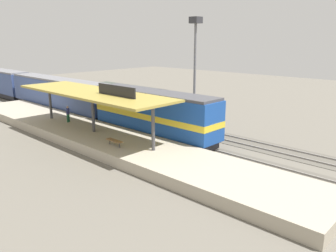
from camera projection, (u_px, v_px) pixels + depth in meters
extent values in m
plane|color=#666056|center=(145.00, 128.00, 36.60)|extent=(120.00, 120.00, 0.00)
cube|color=#565249|center=(131.00, 131.00, 35.18)|extent=(3.20, 110.00, 0.04)
cube|color=gray|center=(126.00, 132.00, 34.66)|extent=(0.10, 110.00, 0.16)
cube|color=gray|center=(137.00, 129.00, 35.67)|extent=(0.10, 110.00, 0.16)
cube|color=#565249|center=(162.00, 123.00, 38.42)|extent=(3.20, 110.00, 0.04)
cube|color=gray|center=(158.00, 124.00, 37.90)|extent=(0.10, 110.00, 0.16)
cube|color=gray|center=(166.00, 122.00, 38.92)|extent=(0.10, 110.00, 0.16)
cube|color=#A89E89|center=(94.00, 136.00, 31.83)|extent=(6.00, 44.00, 0.90)
cylinder|color=#47474C|center=(153.00, 128.00, 25.96)|extent=(0.28, 0.28, 3.60)
cylinder|color=#47474C|center=(93.00, 113.00, 31.27)|extent=(0.28, 0.28, 3.60)
cylinder|color=#47474C|center=(50.00, 102.00, 36.57)|extent=(0.28, 0.28, 3.60)
cube|color=#A38E3D|center=(92.00, 93.00, 30.79)|extent=(5.20, 18.00, 0.20)
cube|color=black|center=(116.00, 91.00, 28.26)|extent=(0.12, 4.80, 0.90)
cylinder|color=#333338|center=(120.00, 145.00, 27.00)|extent=(0.07, 0.07, 0.42)
cylinder|color=#333338|center=(110.00, 142.00, 27.86)|extent=(0.07, 0.07, 0.42)
cube|color=brown|center=(114.00, 140.00, 27.36)|extent=(0.44, 1.70, 0.08)
cube|color=#28282D|center=(154.00, 133.00, 32.84)|extent=(2.60, 13.60, 0.70)
cube|color=#19479E|center=(154.00, 112.00, 32.31)|extent=(2.90, 14.40, 3.50)
cube|color=#47474C|center=(153.00, 92.00, 31.84)|extent=(2.78, 14.11, 0.24)
cube|color=yellow|center=(154.00, 114.00, 32.38)|extent=(2.93, 14.43, 0.56)
cube|color=#28282D|center=(59.00, 108.00, 44.78)|extent=(2.60, 19.20, 0.70)
cube|color=#384C84|center=(58.00, 93.00, 44.28)|extent=(2.90, 20.00, 3.30)
cube|color=slate|center=(57.00, 79.00, 43.83)|extent=(2.78, 19.60, 0.24)
cube|color=#28282D|center=(127.00, 112.00, 42.37)|extent=(2.50, 11.20, 0.70)
cube|color=#4C564C|center=(127.00, 99.00, 41.95)|extent=(2.80, 12.00, 2.60)
cube|color=#3D453D|center=(126.00, 87.00, 41.60)|extent=(2.69, 11.76, 0.24)
cylinder|color=slate|center=(195.00, 74.00, 37.95)|extent=(0.28, 0.28, 11.00)
cube|color=#333338|center=(196.00, 20.00, 36.48)|extent=(1.10, 1.10, 0.70)
cylinder|color=#23603D|center=(68.00, 118.00, 35.21)|extent=(0.16, 0.16, 0.84)
cylinder|color=#23603D|center=(69.00, 118.00, 35.34)|extent=(0.16, 0.16, 0.84)
cylinder|color=navy|center=(68.00, 111.00, 35.09)|extent=(0.34, 0.34, 0.64)
sphere|color=tan|center=(67.00, 107.00, 34.98)|extent=(0.23, 0.23, 0.23)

